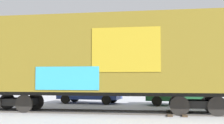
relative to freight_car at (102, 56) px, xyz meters
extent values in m
plane|color=#B2B5BC|center=(1.12, 0.00, -2.89)|extent=(260.00, 260.00, 0.00)
cube|color=#4C4742|center=(0.05, -0.72, -2.85)|extent=(59.86, 4.31, 0.08)
cube|color=#4C4742|center=(-0.05, 0.72, -2.85)|extent=(59.86, 4.31, 0.08)
cube|color=#423323|center=(4.06, 0.29, -2.86)|extent=(0.41, 2.51, 0.07)
cube|color=#423323|center=(3.40, 0.24, -2.86)|extent=(0.41, 2.51, 0.07)
cube|color=olive|center=(0.00, 0.00, 0.08)|extent=(14.62, 4.04, 3.76)
cube|color=#2D2823|center=(0.00, 0.00, 2.08)|extent=(13.71, 1.36, 0.24)
cube|color=#B2931E|center=(1.53, -1.43, 0.17)|extent=(3.17, 0.25, 2.07)
cube|color=#33A5CC|center=(-1.26, -1.63, -1.14)|extent=(3.10, 0.25, 1.10)
cube|color=black|center=(0.00, 0.00, -1.90)|extent=(14.23, 2.66, 0.20)
cube|color=black|center=(-4.71, -0.33, -2.38)|extent=(2.19, 1.51, 0.36)
cylinder|color=black|center=(-5.61, 0.33, -2.43)|extent=(0.93, 0.18, 0.92)
cylinder|color=black|center=(-3.81, -0.99, -2.43)|extent=(0.93, 0.18, 0.92)
cylinder|color=black|center=(-3.92, 0.45, -2.43)|extent=(0.93, 0.18, 0.92)
cube|color=black|center=(4.71, 0.33, -2.38)|extent=(2.19, 1.51, 0.36)
cylinder|color=black|center=(3.91, -0.44, -2.43)|extent=(0.93, 0.18, 0.92)
cylinder|color=black|center=(3.81, 0.99, -2.43)|extent=(0.93, 0.18, 0.92)
cylinder|color=black|center=(5.61, -0.32, -2.43)|extent=(0.93, 0.18, 0.92)
cylinder|color=black|center=(5.51, 1.11, -2.43)|extent=(0.93, 0.18, 0.92)
cylinder|color=silver|center=(3.88, 11.13, 0.70)|extent=(0.12, 0.12, 7.18)
sphere|color=#D8CC66|center=(3.88, 11.13, 4.37)|extent=(0.18, 0.18, 0.18)
cube|color=navy|center=(3.48, 11.74, 3.78)|extent=(0.75, 1.15, 0.81)
cube|color=yellow|center=(3.30, 12.03, 3.78)|extent=(0.40, 0.59, 0.81)
cube|color=silver|center=(1.12, 78.54, 2.95)|extent=(154.01, 42.59, 11.70)
cube|color=#8C725B|center=(-23.34, 65.77, 10.25)|extent=(6.24, 4.60, 2.91)
cube|color=#9E9384|center=(4.83, 65.77, 10.22)|extent=(6.56, 3.70, 2.84)
cone|color=#193D23|center=(-18.73, 69.70, 11.09)|extent=(2.29, 2.29, 4.58)
cone|color=#193D23|center=(-21.01, 66.92, 10.99)|extent=(2.19, 2.19, 4.37)
cone|color=#193D23|center=(-21.54, 66.86, 10.38)|extent=(1.57, 1.57, 3.15)
cube|color=navy|center=(-2.34, 5.46, -2.21)|extent=(4.43, 1.90, 0.74)
cube|color=#2D333D|center=(-2.43, 5.46, -1.47)|extent=(2.29, 1.64, 0.73)
cylinder|color=black|center=(-0.83, 6.22, -2.57)|extent=(0.65, 0.24, 0.64)
cylinder|color=black|center=(-0.89, 4.58, -2.57)|extent=(0.65, 0.24, 0.64)
cylinder|color=black|center=(-3.79, 6.34, -2.57)|extent=(0.65, 0.24, 0.64)
cylinder|color=black|center=(-3.86, 4.69, -2.57)|extent=(0.65, 0.24, 0.64)
cube|color=#1E5933|center=(3.93, 5.17, -2.22)|extent=(4.56, 2.00, 0.71)
cube|color=#2D333D|center=(3.75, 5.16, -1.51)|extent=(2.29, 1.68, 0.71)
cylinder|color=black|center=(5.39, 6.08, -2.57)|extent=(0.65, 0.26, 0.64)
cylinder|color=black|center=(5.50, 4.47, -2.57)|extent=(0.65, 0.26, 0.64)
cylinder|color=black|center=(2.37, 5.88, -2.57)|extent=(0.65, 0.26, 0.64)
cylinder|color=black|center=(2.48, 4.26, -2.57)|extent=(0.65, 0.26, 0.64)
camera|label=1|loc=(3.98, -14.78, -1.18)|focal=47.63mm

